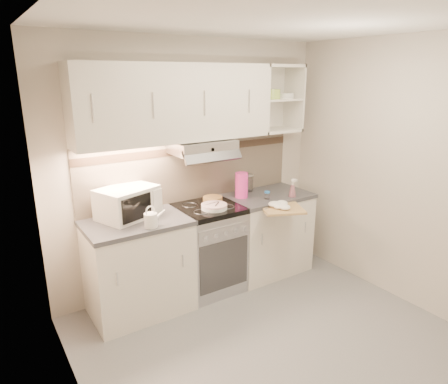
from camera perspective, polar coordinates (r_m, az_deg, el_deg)
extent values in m
plane|color=gray|center=(3.57, 7.62, -20.69)|extent=(3.00, 3.00, 0.00)
cube|color=beige|center=(4.10, -4.52, 3.75)|extent=(3.00, 0.04, 2.50)
cube|color=beige|center=(2.34, -20.50, -7.28)|extent=(0.04, 2.80, 2.50)
cube|color=beige|center=(4.12, 24.40, 2.35)|extent=(0.04, 2.80, 2.50)
cube|color=white|center=(2.88, 9.66, 23.25)|extent=(3.00, 2.80, 0.04)
cube|color=#C6B299|center=(4.10, -4.45, 3.32)|extent=(2.40, 0.02, 0.64)
cube|color=#33251B|center=(4.06, -4.45, 6.05)|extent=(2.40, 0.01, 0.08)
cube|color=silver|center=(3.75, -6.89, 12.53)|extent=(1.90, 0.34, 0.70)
cube|color=silver|center=(4.41, 7.56, 13.08)|extent=(0.50, 0.34, 0.70)
cylinder|color=#9DC14A|center=(4.36, 6.77, 13.72)|extent=(0.19, 0.19, 0.10)
cylinder|color=white|center=(4.49, 8.77, 13.44)|extent=(0.18, 0.18, 0.06)
cube|color=#B7B7BC|center=(3.89, -3.16, 6.52)|extent=(0.60, 0.40, 0.12)
cube|color=silver|center=(3.83, -12.06, -10.62)|extent=(0.90, 0.60, 0.86)
cube|color=#47474C|center=(3.65, -12.48, -4.31)|extent=(0.92, 0.62, 0.04)
cube|color=silver|center=(4.52, 6.00, -6.01)|extent=(0.90, 0.60, 0.86)
cube|color=#47474C|center=(4.37, 6.17, -0.55)|extent=(0.92, 0.62, 0.04)
cube|color=#B7B7BC|center=(4.12, -2.23, -8.29)|extent=(0.60, 0.58, 0.85)
cube|color=black|center=(3.95, -2.30, -2.36)|extent=(0.60, 0.60, 0.05)
cube|color=silver|center=(3.70, -13.64, -1.48)|extent=(0.59, 0.52, 0.28)
cube|color=black|center=(3.53, -12.62, -2.25)|extent=(0.31, 0.13, 0.22)
cylinder|color=white|center=(3.45, -10.42, -3.99)|extent=(0.11, 0.11, 0.12)
cone|color=white|center=(3.49, -9.33, -3.35)|extent=(0.16, 0.07, 0.10)
torus|color=white|center=(3.42, -10.49, -2.75)|extent=(0.10, 0.04, 0.10)
cylinder|color=white|center=(3.86, -1.41, -2.32)|extent=(0.25, 0.25, 0.02)
cylinder|color=white|center=(3.85, -1.41, -2.09)|extent=(0.25, 0.25, 0.02)
cylinder|color=white|center=(3.85, -1.41, -1.86)|extent=(0.25, 0.25, 0.02)
cube|color=silver|center=(3.85, -1.41, -1.71)|extent=(0.16, 0.07, 0.01)
cylinder|color=#B1863E|center=(4.08, -1.63, -1.01)|extent=(0.20, 0.20, 0.05)
cylinder|color=#F8339F|center=(4.19, 2.52, 0.99)|extent=(0.13, 0.13, 0.27)
cube|color=#F8339F|center=(4.23, 3.05, 1.61)|extent=(0.03, 0.04, 0.11)
cylinder|color=white|center=(4.42, 3.54, 1.23)|extent=(0.10, 0.10, 0.18)
cylinder|color=#B7B7BC|center=(4.40, 3.56, 2.46)|extent=(0.10, 0.10, 0.02)
cylinder|color=white|center=(4.18, 6.18, -0.55)|extent=(0.05, 0.05, 0.07)
cylinder|color=#246AB7|center=(4.17, 6.20, -0.01)|extent=(0.06, 0.06, 0.02)
cone|color=pink|center=(4.29, 9.75, 0.17)|extent=(0.08, 0.08, 0.13)
cube|color=#AF7551|center=(4.00, 8.34, -2.38)|extent=(0.50, 0.48, 0.02)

